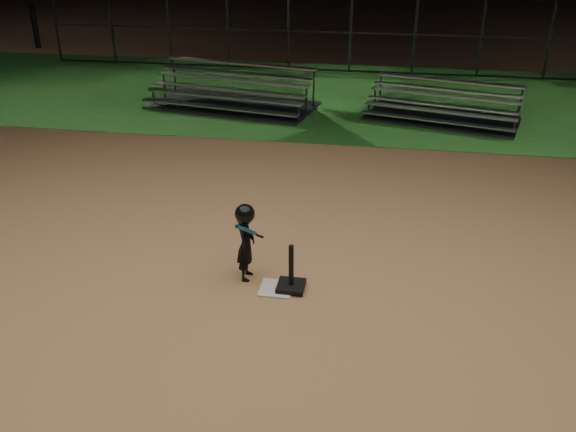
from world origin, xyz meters
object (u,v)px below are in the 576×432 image
object	(u,v)px
home_plate	(276,288)
bleacher_left	(232,99)
child_batter	(246,240)
bleacher_right	(442,113)
batting_tee	(291,280)

from	to	relation	value
home_plate	bleacher_left	xyz separation A→B (m)	(-2.76, 8.53, 0.21)
child_batter	bleacher_right	xyz separation A→B (m)	(3.15, 8.03, -0.43)
child_batter	bleacher_right	bearing A→B (deg)	-22.78
home_plate	bleacher_left	distance (m)	8.96
home_plate	child_batter	world-z (taller)	child_batter
batting_tee	bleacher_left	xyz separation A→B (m)	(-2.97, 8.49, 0.08)
bleacher_left	home_plate	bearing A→B (deg)	-61.63
bleacher_left	bleacher_right	xyz separation A→B (m)	(5.44, -0.26, -0.03)
home_plate	bleacher_right	size ratio (longest dim) A/B	0.11
home_plate	bleacher_left	bearing A→B (deg)	107.94
bleacher_left	child_batter	bearing A→B (deg)	-64.13
bleacher_left	bleacher_right	distance (m)	5.45
home_plate	bleacher_right	distance (m)	8.69
home_plate	child_batter	bearing A→B (deg)	153.45
home_plate	batting_tee	world-z (taller)	batting_tee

